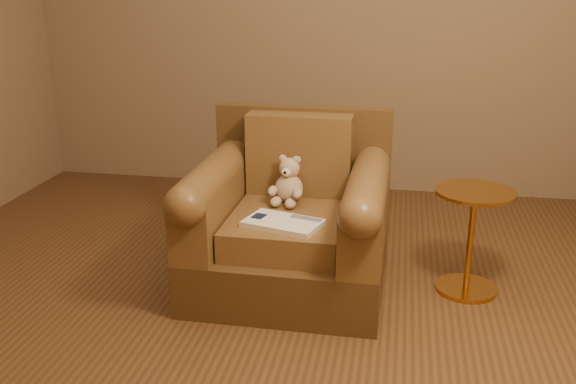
# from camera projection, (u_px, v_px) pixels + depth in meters

# --- Properties ---
(floor) EXTENTS (4.00, 4.00, 0.00)m
(floor) POSITION_uv_depth(u_px,v_px,m) (246.00, 318.00, 2.94)
(floor) COLOR brown
(floor) RESTS_ON ground
(armchair) EXTENTS (0.94, 0.90, 0.84)m
(armchair) POSITION_uv_depth(u_px,v_px,m) (291.00, 222.00, 3.19)
(armchair) COLOR #4D3419
(armchair) RESTS_ON floor
(teddy_bear) EXTENTS (0.18, 0.20, 0.25)m
(teddy_bear) POSITION_uv_depth(u_px,v_px,m) (288.00, 185.00, 3.21)
(teddy_bear) COLOR tan
(teddy_bear) RESTS_ON armchair
(guidebook) EXTENTS (0.39, 0.29, 0.03)m
(guidebook) POSITION_uv_depth(u_px,v_px,m) (283.00, 223.00, 2.93)
(guidebook) COLOR beige
(guidebook) RESTS_ON armchair
(side_table) EXTENTS (0.38, 0.38, 0.53)m
(side_table) POSITION_uv_depth(u_px,v_px,m) (471.00, 238.00, 3.11)
(side_table) COLOR #C28635
(side_table) RESTS_ON floor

